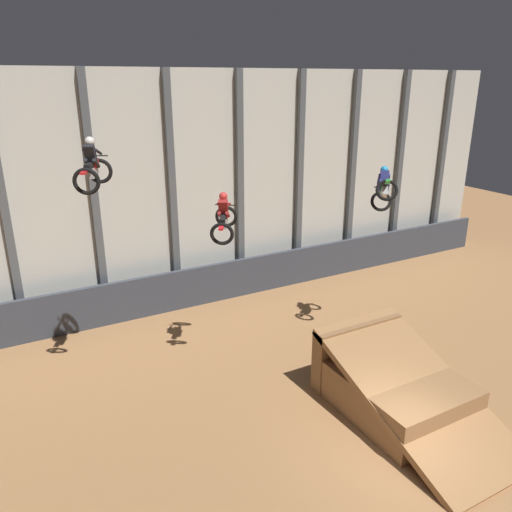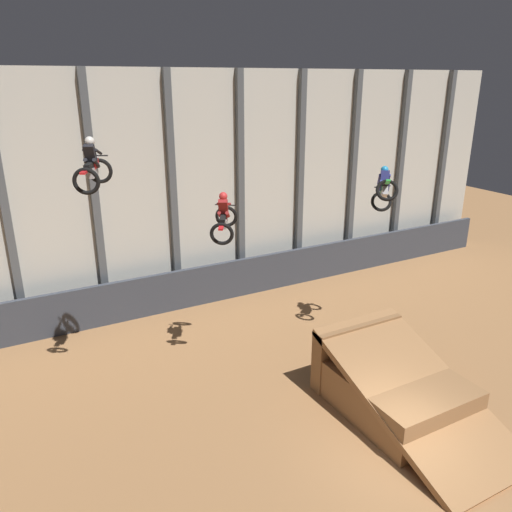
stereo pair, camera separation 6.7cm
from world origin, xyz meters
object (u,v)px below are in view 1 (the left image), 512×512
object	(u,v)px
rider_bike_center_air	(224,218)
rider_bike_right_air	(384,189)
rider_bike_left_air	(92,168)
traffic_cone_near_ramp	(379,322)
dirt_ramp	(391,384)

from	to	relation	value
rider_bike_center_air	rider_bike_right_air	world-z (taller)	rider_bike_right_air
rider_bike_left_air	traffic_cone_near_ramp	size ratio (longest dim) A/B	3.03
rider_bike_center_air	traffic_cone_near_ramp	world-z (taller)	rider_bike_center_air
dirt_ramp	rider_bike_left_air	bearing A→B (deg)	143.21
dirt_ramp	rider_bike_right_air	size ratio (longest dim) A/B	3.18
dirt_ramp	rider_bike_center_air	size ratio (longest dim) A/B	3.21
rider_bike_left_air	rider_bike_center_air	size ratio (longest dim) A/B	1.00
dirt_ramp	traffic_cone_near_ramp	bearing A→B (deg)	51.84
rider_bike_left_air	rider_bike_right_air	world-z (taller)	rider_bike_left_air
rider_bike_left_air	rider_bike_right_air	size ratio (longest dim) A/B	0.99
rider_bike_center_air	rider_bike_right_air	distance (m)	5.65
rider_bike_left_air	rider_bike_center_air	bearing A→B (deg)	18.07
dirt_ramp	traffic_cone_near_ramp	xyz separation A→B (m)	(3.03, 3.85, -0.45)
rider_bike_center_air	traffic_cone_near_ramp	size ratio (longest dim) A/B	3.05
rider_bike_center_air	rider_bike_right_air	size ratio (longest dim) A/B	0.99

